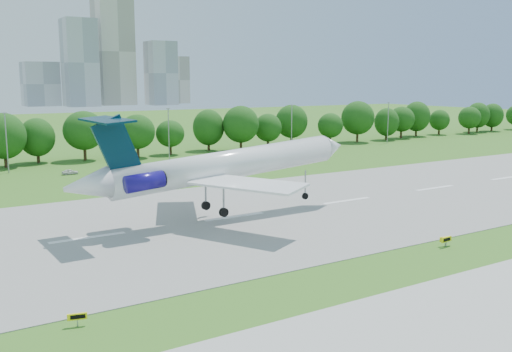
{
  "coord_description": "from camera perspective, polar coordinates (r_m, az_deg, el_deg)",
  "views": [
    {
      "loc": [
        -37.51,
        -40.93,
        18.43
      ],
      "look_at": [
        -0.88,
        18.0,
        6.8
      ],
      "focal_mm": 40.0,
      "sensor_mm": 36.0,
      "label": 1
    }
  ],
  "objects": [
    {
      "name": "ground",
      "position": [
        58.5,
        10.22,
        -9.01
      ],
      "size": [
        600.0,
        600.0,
        0.0
      ],
      "primitive_type": "plane",
      "color": "#35691B",
      "rests_on": "ground"
    },
    {
      "name": "runway",
      "position": [
        78.05,
        -2.17,
        -4.12
      ],
      "size": [
        400.0,
        45.0,
        0.08
      ],
      "primitive_type": "cube",
      "color": "gray",
      "rests_on": "ground"
    },
    {
      "name": "tree_line",
      "position": [
        138.66,
        -16.08,
        4.07
      ],
      "size": [
        288.4,
        8.4,
        10.4
      ],
      "color": "#382314",
      "rests_on": "ground"
    },
    {
      "name": "light_poles",
      "position": [
        128.39,
        -15.93,
        3.74
      ],
      "size": [
        175.9,
        0.25,
        12.19
      ],
      "color": "gray",
      "rests_on": "ground"
    },
    {
      "name": "skyline",
      "position": [
        453.13,
        -14.42,
        10.74
      ],
      "size": [
        127.0,
        52.0,
        80.0
      ],
      "color": "#B2B2B7",
      "rests_on": "ground"
    },
    {
      "name": "airliner",
      "position": [
        75.2,
        -4.14,
        1.01
      ],
      "size": [
        42.07,
        30.61,
        13.6
      ],
      "rotation": [
        0.0,
        -0.07,
        0.03
      ],
      "color": "white",
      "rests_on": "ground"
    },
    {
      "name": "taxi_sign_left",
      "position": [
        46.47,
        -17.45,
        -13.29
      ],
      "size": [
        1.47,
        0.54,
        1.04
      ],
      "rotation": [
        0.0,
        0.0,
        -0.26
      ],
      "color": "gray",
      "rests_on": "ground"
    },
    {
      "name": "taxi_sign_centre",
      "position": [
        68.05,
        18.43,
        -6.01
      ],
      "size": [
        1.54,
        0.45,
        1.08
      ],
      "rotation": [
        0.0,
        0.0,
        -0.18
      ],
      "color": "gray",
      "rests_on": "ground"
    },
    {
      "name": "taxi_sign_right",
      "position": [
        67.7,
        18.5,
        -6.05
      ],
      "size": [
        1.63,
        0.32,
        1.14
      ],
      "rotation": [
        0.0,
        0.0,
        0.08
      ],
      "color": "gray",
      "rests_on": "ground"
    },
    {
      "name": "service_vehicle_b",
      "position": [
        119.18,
        -18.11,
        0.4
      ],
      "size": [
        3.15,
        1.33,
        1.06
      ],
      "primitive_type": "imported",
      "rotation": [
        0.0,
        0.0,
        1.55
      ],
      "color": "silver",
      "rests_on": "ground"
    }
  ]
}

